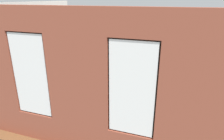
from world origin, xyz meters
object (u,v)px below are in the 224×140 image
(potted_plant_corner_far_left, at_px, (206,133))
(candle_jar, at_px, (117,87))
(couch_by_window, at_px, (63,115))
(coffee_table, at_px, (115,88))
(media_console, at_px, (39,86))
(potted_plant_near_tv, at_px, (32,88))
(potted_plant_between_couches, at_px, (112,107))
(table_plant_small, at_px, (111,82))
(tv_flatscreen, at_px, (37,70))
(potted_plant_by_left_couch, at_px, (180,88))
(remote_silver, at_px, (115,86))
(couch_left, at_px, (193,106))
(potted_plant_corner_near_left, at_px, (195,71))
(remote_gray, at_px, (102,86))
(potted_plant_foreground_right, at_px, (78,55))
(cup_ceramic, at_px, (127,85))

(potted_plant_corner_far_left, bearing_deg, candle_jar, -38.14)
(couch_by_window, xyz_separation_m, coffee_table, (-0.82, -2.08, 0.04))
(coffee_table, bearing_deg, media_console, 11.28)
(potted_plant_near_tv, bearing_deg, potted_plant_between_couches, 169.89)
(table_plant_small, relative_size, tv_flatscreen, 0.16)
(potted_plant_corner_far_left, bearing_deg, couch_by_window, -1.44)
(tv_flatscreen, height_order, potted_plant_by_left_couch, tv_flatscreen)
(couch_by_window, bearing_deg, potted_plant_between_couches, -177.62)
(potted_plant_near_tv, bearing_deg, couch_by_window, 158.46)
(candle_jar, bearing_deg, remote_silver, -45.75)
(couch_left, bearing_deg, remote_silver, -99.86)
(remote_silver, height_order, potted_plant_corner_far_left, potted_plant_corner_far_left)
(tv_flatscreen, bearing_deg, potted_plant_corner_near_left, -155.05)
(coffee_table, xyz_separation_m, remote_gray, (0.44, 0.11, 0.06))
(remote_gray, xyz_separation_m, media_console, (2.38, 0.45, -0.18))
(candle_jar, xyz_separation_m, potted_plant_foreground_right, (2.60, -2.09, 0.36))
(table_plant_small, bearing_deg, couch_by_window, 73.59)
(media_console, relative_size, potted_plant_near_tv, 0.69)
(potted_plant_near_tv, bearing_deg, potted_plant_corner_far_left, 172.51)
(couch_by_window, distance_m, remote_gray, 2.01)
(table_plant_small, relative_size, potted_plant_near_tv, 0.12)
(couch_by_window, distance_m, coffee_table, 2.24)
(candle_jar, distance_m, potted_plant_near_tv, 2.77)
(coffee_table, distance_m, potted_plant_corner_near_left, 3.41)
(couch_left, distance_m, remote_gray, 3.04)
(cup_ceramic, relative_size, potted_plant_near_tv, 0.06)
(potted_plant_corner_near_left, bearing_deg, tv_flatscreen, 24.95)
(potted_plant_corner_far_left, bearing_deg, potted_plant_near_tv, -7.49)
(cup_ceramic, bearing_deg, potted_plant_by_left_couch, -155.96)
(potted_plant_near_tv, height_order, potted_plant_between_couches, potted_plant_near_tv)
(candle_jar, distance_m, table_plant_small, 0.36)
(table_plant_small, relative_size, potted_plant_corner_far_left, 0.15)
(potted_plant_by_left_couch, bearing_deg, cup_ceramic, 24.04)
(potted_plant_foreground_right, xyz_separation_m, potted_plant_between_couches, (-3.08, 4.01, 0.00))
(couch_left, distance_m, tv_flatscreen, 5.43)
(potted_plant_near_tv, xyz_separation_m, potted_plant_between_couches, (-2.85, 0.51, 0.13))
(potted_plant_foreground_right, height_order, potted_plant_between_couches, potted_plant_foreground_right)
(media_console, relative_size, potted_plant_between_couches, 0.73)
(couch_by_window, xyz_separation_m, media_console, (1.99, -1.52, -0.09))
(potted_plant_corner_far_left, relative_size, potted_plant_corner_near_left, 1.06)
(cup_ceramic, relative_size, remote_gray, 0.56)
(couch_by_window, distance_m, remote_silver, 2.24)
(remote_gray, relative_size, potted_plant_by_left_couch, 0.39)
(couch_left, relative_size, cup_ceramic, 18.51)
(media_console, bearing_deg, remote_gray, -169.30)
(table_plant_small, xyz_separation_m, remote_silver, (-0.18, 0.09, -0.09))
(remote_silver, xyz_separation_m, media_console, (2.82, 0.56, -0.18))
(potted_plant_corner_far_left, xyz_separation_m, potted_plant_foreground_right, (5.23, -4.15, 0.14))
(table_plant_small, xyz_separation_m, potted_plant_corner_far_left, (-2.92, 2.27, 0.16))
(couch_left, distance_m, potted_plant_foreground_right, 5.63)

